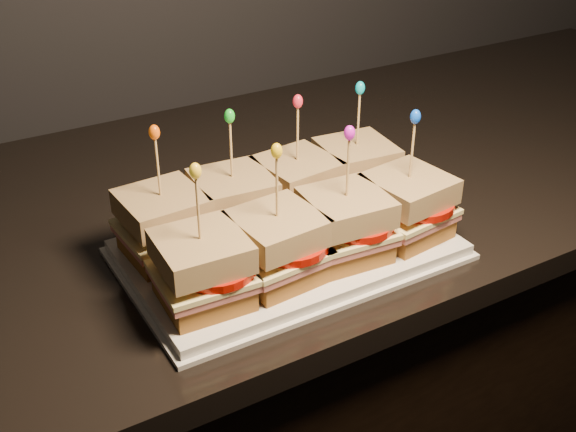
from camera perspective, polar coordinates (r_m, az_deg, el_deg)
granite_slab at (r=0.97m, az=-11.09°, el=-0.80°), size 2.38×0.68×0.03m
platter at (r=0.86m, az=-0.00°, el=-2.65°), size 0.37×0.23×0.02m
platter_rim at (r=0.86m, az=-0.00°, el=-2.99°), size 0.38×0.24×0.01m
sandwich_0_bread_bot at (r=0.84m, az=-9.65°, el=-2.21°), size 0.09×0.09×0.02m
sandwich_0_ham at (r=0.83m, az=-9.74°, el=-1.29°), size 0.10×0.10×0.01m
sandwich_0_cheese at (r=0.83m, az=-9.78°, el=-0.88°), size 0.10×0.10×0.01m
sandwich_0_tomato at (r=0.82m, az=-8.90°, el=-0.40°), size 0.09×0.09×0.01m
sandwich_0_bread_top at (r=0.82m, az=-9.94°, el=0.74°), size 0.09×0.09×0.03m
sandwich_0_pick at (r=0.80m, az=-10.22°, el=3.56°), size 0.00×0.00×0.09m
sandwich_0_frill at (r=0.78m, az=-10.52°, el=6.52°), size 0.01×0.01×0.02m
sandwich_1_bread_bot at (r=0.87m, az=-4.27°, el=-0.66°), size 0.09×0.09×0.02m
sandwich_1_ham at (r=0.86m, az=-4.31°, el=0.24°), size 0.10×0.10×0.01m
sandwich_1_cheese at (r=0.86m, az=-4.32°, el=0.65°), size 0.10×0.10×0.01m
sandwich_1_tomato at (r=0.85m, az=-3.44°, el=1.12°), size 0.09×0.09×0.01m
sandwich_1_bread_top at (r=0.85m, az=-4.39°, el=2.23°), size 0.09×0.09×0.03m
sandwich_1_pick at (r=0.83m, az=-4.51°, el=4.99°), size 0.00×0.00×0.09m
sandwich_1_frill at (r=0.81m, az=-4.64°, el=7.88°), size 0.01×0.01×0.02m
sandwich_2_bread_bot at (r=0.91m, az=0.72°, el=0.78°), size 0.09×0.09×0.02m
sandwich_2_ham at (r=0.90m, az=0.73°, el=1.66°), size 0.10×0.10×0.01m
sandwich_2_cheese at (r=0.90m, az=0.73°, el=2.06°), size 0.10×0.10×0.01m
sandwich_2_tomato at (r=0.89m, az=1.59°, el=2.51°), size 0.09×0.09×0.01m
sandwich_2_bread_top at (r=0.88m, az=0.74°, el=3.60°), size 0.10×0.10×0.03m
sandwich_2_pick at (r=0.86m, az=0.76°, el=6.26°), size 0.00×0.00×0.09m
sandwich_2_frill at (r=0.85m, az=0.78°, el=9.05°), size 0.01×0.01×0.02m
sandwich_3_bread_bot at (r=0.95m, az=5.30°, el=2.10°), size 0.09×0.09×0.02m
sandwich_3_ham at (r=0.94m, az=5.34°, el=2.95°), size 0.10×0.10×0.01m
sandwich_3_cheese at (r=0.94m, az=5.36°, el=3.33°), size 0.10×0.10×0.01m
sandwich_3_tomato at (r=0.94m, az=6.20°, el=3.76°), size 0.09×0.09×0.01m
sandwich_3_bread_top at (r=0.93m, az=5.44°, el=4.81°), size 0.10×0.10×0.03m
sandwich_3_pick at (r=0.91m, az=5.58°, el=7.37°), size 0.00×0.00×0.09m
sandwich_3_frill at (r=0.89m, az=5.72°, el=10.03°), size 0.01×0.01×0.02m
sandwich_4_bread_bot at (r=0.76m, az=-6.66°, el=-5.91°), size 0.09×0.09×0.02m
sandwich_4_ham at (r=0.75m, az=-6.73°, el=-4.93°), size 0.10×0.10×0.01m
sandwich_4_cheese at (r=0.75m, az=-6.76°, el=-4.49°), size 0.10×0.10×0.01m
sandwich_4_tomato at (r=0.74m, az=-5.76°, el=-3.98°), size 0.09×0.09×0.01m
sandwich_4_bread_top at (r=0.73m, az=-6.89°, el=-2.76°), size 0.09×0.09×0.03m
sandwich_4_pick at (r=0.71m, az=-7.10°, el=0.29°), size 0.00×0.00×0.09m
sandwich_4_frill at (r=0.69m, az=-7.34°, el=3.55°), size 0.01×0.01×0.02m
sandwich_5_bread_bot at (r=0.79m, az=-0.83°, el=-4.04°), size 0.09×0.09×0.02m
sandwich_5_ham at (r=0.78m, az=-0.84°, el=-3.08°), size 0.10×0.10×0.01m
sandwich_5_cheese at (r=0.78m, az=-0.84°, el=-2.65°), size 0.10×0.10×0.01m
sandwich_5_tomato at (r=0.77m, az=0.15°, el=-2.15°), size 0.09×0.09×0.01m
sandwich_5_bread_top at (r=0.76m, az=-0.86°, el=-0.96°), size 0.09×0.09×0.03m
sandwich_5_pick at (r=0.74m, az=-0.88°, el=2.01°), size 0.00×0.00×0.09m
sandwich_5_frill at (r=0.72m, az=-0.91°, el=5.16°), size 0.01×0.01×0.02m
sandwich_6_bread_bot at (r=0.83m, az=4.47°, el=-2.30°), size 0.09×0.09×0.02m
sandwich_6_ham at (r=0.82m, az=4.52°, el=-1.37°), size 0.10×0.10×0.01m
sandwich_6_cheese at (r=0.82m, az=4.54°, el=-0.95°), size 0.10×0.10×0.01m
sandwich_6_tomato at (r=0.82m, az=5.49°, el=-0.47°), size 0.09×0.09×0.01m
sandwich_6_bread_top at (r=0.80m, az=4.61°, el=0.69°), size 0.09×0.09×0.03m
sandwich_6_pick at (r=0.78m, az=4.75°, el=3.54°), size 0.00×0.00×0.09m
sandwich_6_frill at (r=0.76m, az=4.89°, el=6.56°), size 0.01×0.01×0.02m
sandwich_7_bread_bot at (r=0.88m, az=9.24°, el=-0.71°), size 0.10×0.10×0.02m
sandwich_7_ham at (r=0.87m, az=9.33°, el=0.18°), size 0.10×0.10×0.01m
sandwich_7_cheese at (r=0.87m, az=9.36°, el=0.59°), size 0.11×0.10×0.01m
sandwich_7_tomato at (r=0.87m, az=10.27°, el=1.04°), size 0.09×0.09×0.01m
sandwich_7_bread_top at (r=0.85m, az=9.51°, el=2.15°), size 0.10×0.10×0.03m
sandwich_7_pick at (r=0.83m, az=9.77°, el=4.88°), size 0.00×0.00×0.09m
sandwich_7_frill at (r=0.82m, az=10.04°, el=7.74°), size 0.01×0.01×0.02m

